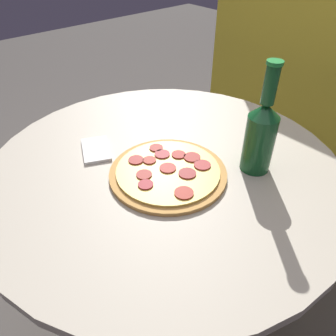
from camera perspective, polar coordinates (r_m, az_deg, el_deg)
The scene contains 6 objects.
ground_plane at distance 1.40m, azimuth -0.41°, elevation -23.92°, with size 8.00×8.00×0.00m, color #4C4742.
table at distance 0.95m, azimuth -0.55°, elevation -8.31°, with size 0.90×0.90×0.73m.
fence_panel at distance 1.52m, azimuth 27.13°, elevation 13.87°, with size 1.27×0.04×1.43m.
pizza at distance 0.79m, azimuth 0.01°, elevation -0.66°, with size 0.28×0.28×0.02m.
beer_bottle at distance 0.79m, azimuth 15.85°, elevation 5.81°, with size 0.07×0.07×0.27m.
napkin at distance 0.89m, azimuth -12.43°, elevation 3.17°, with size 0.13×0.11×0.01m.
Camera 1 is at (0.50, -0.43, 1.23)m, focal length 35.00 mm.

